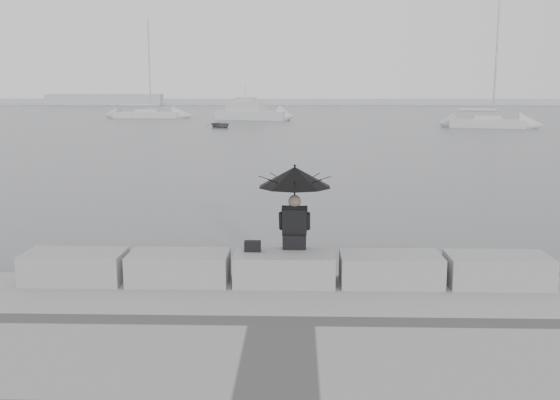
{
  "coord_description": "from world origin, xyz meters",
  "views": [
    {
      "loc": [
        0.21,
        -10.12,
        3.56
      ],
      "look_at": [
        -0.17,
        3.0,
        1.27
      ],
      "focal_mm": 40.0,
      "sensor_mm": 36.0,
      "label": 1
    }
  ],
  "objects_px": {
    "seated_person": "(295,187)",
    "motor_cruiser": "(252,113)",
    "dinghy": "(221,125)",
    "sailboat_left": "(147,114)",
    "sailboat_right": "(488,122)"
  },
  "relations": [
    {
      "from": "seated_person",
      "to": "motor_cruiser",
      "type": "bearing_deg",
      "value": 97.46
    },
    {
      "from": "sailboat_right",
      "to": "motor_cruiser",
      "type": "relative_size",
      "value": 1.34
    },
    {
      "from": "sailboat_left",
      "to": "motor_cruiser",
      "type": "bearing_deg",
      "value": -17.65
    },
    {
      "from": "seated_person",
      "to": "sailboat_right",
      "type": "bearing_deg",
      "value": 72.99
    },
    {
      "from": "seated_person",
      "to": "dinghy",
      "type": "xyz_separation_m",
      "value": [
        -7.62,
        51.93,
        -1.73
      ]
    },
    {
      "from": "sailboat_left",
      "to": "sailboat_right",
      "type": "distance_m",
      "value": 44.57
    },
    {
      "from": "sailboat_left",
      "to": "sailboat_right",
      "type": "bearing_deg",
      "value": -26.59
    },
    {
      "from": "seated_person",
      "to": "sailboat_right",
      "type": "distance_m",
      "value": 55.54
    },
    {
      "from": "sailboat_left",
      "to": "motor_cruiser",
      "type": "relative_size",
      "value": 1.34
    },
    {
      "from": "motor_cruiser",
      "to": "seated_person",
      "type": "bearing_deg",
      "value": -64.67
    },
    {
      "from": "sailboat_right",
      "to": "motor_cruiser",
      "type": "bearing_deg",
      "value": 164.92
    },
    {
      "from": "sailboat_right",
      "to": "motor_cruiser",
      "type": "height_order",
      "value": "sailboat_right"
    },
    {
      "from": "seated_person",
      "to": "motor_cruiser",
      "type": "xyz_separation_m",
      "value": [
        -5.68,
        68.54,
        -1.12
      ]
    },
    {
      "from": "motor_cruiser",
      "to": "sailboat_right",
      "type": "bearing_deg",
      "value": -13.08
    },
    {
      "from": "sailboat_left",
      "to": "motor_cruiser",
      "type": "height_order",
      "value": "sailboat_left"
    }
  ]
}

